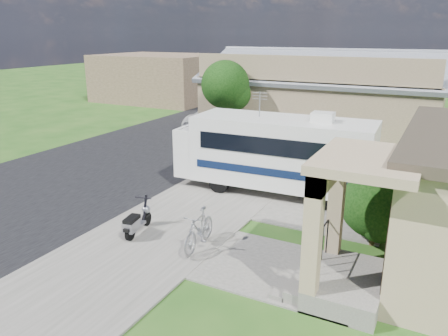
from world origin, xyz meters
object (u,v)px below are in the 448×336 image
at_px(garden_hose, 311,262).
at_px(pickup_truck, 222,117).
at_px(bicycle, 199,231).
at_px(scooter, 137,222).
at_px(motorhome, 275,151).
at_px(shrub, 379,201).
at_px(van, 259,103).

bearing_deg(garden_hose, pickup_truck, 125.91).
bearing_deg(bicycle, scooter, 177.14).
bearing_deg(motorhome, garden_hose, -61.55).
height_order(bicycle, pickup_truck, pickup_truck).
xyz_separation_m(pickup_truck, garden_hose, (9.64, -13.31, -0.78)).
height_order(shrub, scooter, shrub).
distance_m(shrub, van, 21.25).
xyz_separation_m(shrub, pickup_truck, (-10.91, 11.31, -0.46)).
relative_size(shrub, scooter, 1.71).
xyz_separation_m(shrub, van, (-11.26, 18.01, -0.52)).
height_order(motorhome, pickup_truck, motorhome).
bearing_deg(scooter, pickup_truck, 97.13).
distance_m(scooter, bicycle, 2.11).
relative_size(shrub, pickup_truck, 0.42).
bearing_deg(bicycle, shrub, 25.16).
relative_size(shrub, bicycle, 1.41).
xyz_separation_m(motorhome, pickup_truck, (-6.75, 8.56, -0.74)).
bearing_deg(bicycle, garden_hose, 5.26).
bearing_deg(shrub, garden_hose, -122.53).
bearing_deg(motorhome, scooter, -115.52).
bearing_deg(pickup_truck, bicycle, 107.43).
relative_size(motorhome, shrub, 2.85).
distance_m(bicycle, van, 21.74).
xyz_separation_m(van, garden_hose, (9.98, -20.01, -0.72)).
relative_size(motorhome, pickup_truck, 1.19).
distance_m(scooter, garden_hose, 5.22).
bearing_deg(garden_hose, shrub, 57.47).
height_order(motorhome, van, motorhome).
xyz_separation_m(bicycle, garden_hose, (3.06, 0.59, -0.46)).
xyz_separation_m(shrub, scooter, (-6.43, -2.70, -0.88)).
height_order(scooter, garden_hose, scooter).
bearing_deg(garden_hose, van, 116.52).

